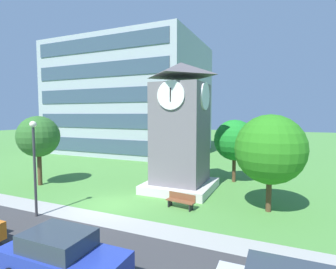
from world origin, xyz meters
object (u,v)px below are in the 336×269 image
Objects in this scene: park_bench at (181,201)px; tree_near_tower at (235,140)px; parked_car_blue at (62,256)px; clock_tower at (180,134)px; tree_streetside at (270,149)px; tree_by_building at (38,137)px; street_lamp at (34,157)px.

park_bench is 0.36× the size of tree_near_tower.
parked_car_blue is at bearing -101.14° from tree_near_tower.
tree_streetside is (6.26, -2.05, -0.52)m from clock_tower.
tree_by_building is 0.98× the size of tree_streetside.
parked_car_blue is (5.67, -3.69, -2.46)m from street_lamp.
clock_tower reaches higher than tree_near_tower.
clock_tower reaches higher than parked_car_blue.
tree_by_building is 15.78m from tree_near_tower.
clock_tower is 5.19m from tree_near_tower.
clock_tower is at bearing 55.55° from street_lamp.
tree_near_tower is 0.92× the size of tree_streetside.
tree_near_tower is at bearing 53.81° from street_lamp.
clock_tower is 1.70× the size of tree_by_building.
street_lamp is at bearing -126.19° from tree_near_tower.
tree_by_building reaches higher than park_bench.
tree_near_tower is (8.75, 11.96, 0.18)m from street_lamp.
park_bench is (1.41, -3.61, -3.69)m from clock_tower.
tree_streetside reaches higher than parked_car_blue.
parked_car_blue is at bearing -89.05° from clock_tower.
tree_by_building is at bearing 142.41° from parked_car_blue.
street_lamp is at bearing -124.45° from clock_tower.
tree_near_tower reaches higher than park_bench.
tree_near_tower is at bearing 116.37° from tree_streetside.
parked_car_blue reaches higher than park_bench.
clock_tower is 1.80× the size of tree_near_tower.
tree_near_tower is 16.16m from parked_car_blue.
street_lamp is 0.96× the size of tree_by_building.
tree_by_building is (-5.27, 4.74, 0.56)m from street_lamp.
street_lamp reaches higher than park_bench.
street_lamp is 0.93× the size of tree_streetside.
tree_near_tower is at bearing 27.25° from tree_by_building.
tree_by_building is 1.24× the size of parked_car_blue.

